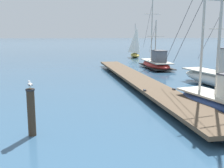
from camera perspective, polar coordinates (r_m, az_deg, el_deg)
name	(u,v)px	position (r m, az deg, el deg)	size (l,w,h in m)	color
floating_dock	(137,79)	(18.74, 5.18, 1.08)	(3.44, 22.09, 0.53)	brown
fishing_boat_0	(156,63)	(27.34, 9.12, 4.32)	(2.22, 7.93, 6.81)	#AD2823
fishing_boat_1	(220,100)	(12.70, 21.45, -3.10)	(2.82, 6.72, 6.96)	navy
fishing_boat_2	(222,77)	(18.67, 21.76, 1.45)	(3.17, 7.28, 4.74)	silver
mooring_piling	(31,111)	(9.58, -16.34, -5.44)	(0.30, 0.30, 1.60)	#3D3023
perched_seagull	(30,84)	(9.37, -16.61, -0.08)	(0.22, 0.37, 0.27)	gold
distant_sailboat	(135,43)	(39.77, 4.86, 8.50)	(2.15, 3.52, 4.77)	gold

